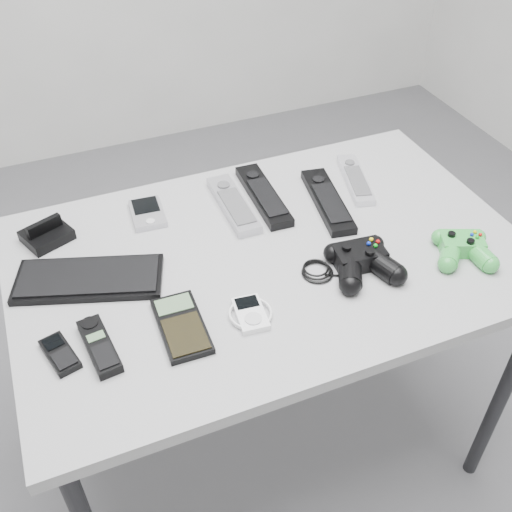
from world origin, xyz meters
name	(u,v)px	position (x,y,z in m)	size (l,w,h in m)	color
floor	(259,420)	(0.00, 0.00, 0.00)	(3.50, 3.50, 0.00)	slate
desk	(270,274)	(-0.01, -0.07, 0.66)	(1.08, 0.69, 0.72)	#9E9EA0
pda_keyboard	(89,278)	(-0.38, -0.02, 0.73)	(0.29, 0.12, 0.02)	black
dock_bracket	(45,230)	(-0.44, 0.15, 0.75)	(0.09, 0.08, 0.05)	black
pda	(147,213)	(-0.21, 0.15, 0.73)	(0.07, 0.11, 0.02)	#AAA9B0
remote_silver_a	(233,204)	(-0.02, 0.11, 0.74)	(0.06, 0.23, 0.02)	#AAA9B0
remote_black_a	(263,195)	(0.06, 0.11, 0.74)	(0.06, 0.25, 0.02)	black
remote_black_b	(328,200)	(0.19, 0.04, 0.74)	(0.06, 0.25, 0.02)	black
remote_silver_b	(355,179)	(0.29, 0.09, 0.73)	(0.05, 0.20, 0.02)	silver
mobile_phone	(60,354)	(-0.46, -0.19, 0.73)	(0.04, 0.09, 0.02)	black
cordless_handset	(99,346)	(-0.39, -0.20, 0.73)	(0.04, 0.14, 0.02)	black
calculator	(182,326)	(-0.24, -0.21, 0.73)	(0.08, 0.16, 0.02)	black
mp3_player	(250,313)	(-0.11, -0.23, 0.73)	(0.08, 0.09, 0.02)	white
controller_black	(362,260)	(0.15, -0.19, 0.75)	(0.25, 0.15, 0.05)	black
controller_green	(463,247)	(0.37, -0.23, 0.74)	(0.12, 0.13, 0.04)	#25893A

